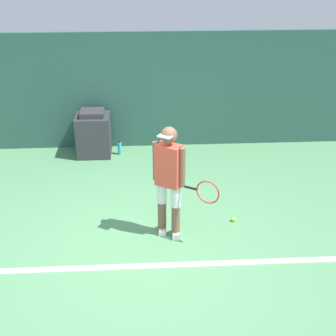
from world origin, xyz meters
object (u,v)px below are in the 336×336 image
(tennis_ball, at_px, (234,219))
(covered_chair, at_px, (94,134))
(water_bottle, at_px, (120,148))
(tennis_player, at_px, (170,178))

(tennis_ball, height_order, covered_chair, covered_chair)
(covered_chair, bearing_deg, water_bottle, -4.52)
(covered_chair, height_order, water_bottle, covered_chair)
(tennis_ball, relative_size, water_bottle, 0.25)
(tennis_ball, height_order, water_bottle, water_bottle)
(tennis_player, bearing_deg, covered_chair, 145.81)
(covered_chair, xyz_separation_m, water_bottle, (0.49, -0.04, -0.30))
(tennis_player, xyz_separation_m, water_bottle, (-0.81, 2.82, -0.78))
(covered_chair, bearing_deg, tennis_ball, -48.63)
(tennis_player, bearing_deg, water_bottle, 137.38)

